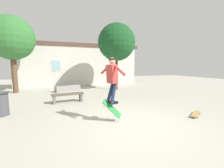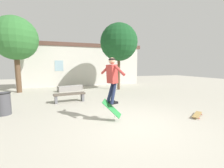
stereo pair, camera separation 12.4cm
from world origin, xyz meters
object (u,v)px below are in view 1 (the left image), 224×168
(skateboard_resting, at_px, (196,114))
(park_bench, at_px, (68,96))
(skate_ledge, at_px, (68,88))
(trash_bin, at_px, (1,104))
(tree_left, at_px, (12,38))
(tree_right, at_px, (117,42))
(skateboard_flipping, at_px, (112,109))
(skater, at_px, (112,76))

(skateboard_resting, bearing_deg, park_bench, 106.33)
(skateboard_resting, bearing_deg, skate_ledge, 86.83)
(trash_bin, height_order, skateboard_resting, trash_bin)
(skate_ledge, bearing_deg, tree_left, 153.64)
(tree_right, bearing_deg, skate_ledge, 172.25)
(trash_bin, height_order, skateboard_flipping, trash_bin)
(tree_right, distance_m, skateboard_resting, 7.72)
(trash_bin, xyz_separation_m, skater, (3.67, -1.96, 1.06))
(skate_ledge, xyz_separation_m, skater, (0.95, -6.77, 1.31))
(tree_right, distance_m, skater, 7.15)
(trash_bin, xyz_separation_m, skateboard_flipping, (3.64, -2.01, -0.01))
(tree_left, xyz_separation_m, trash_bin, (0.69, -5.35, -3.21))
(skater, bearing_deg, skate_ledge, 82.00)
(skateboard_resting, bearing_deg, tree_left, 101.29)
(park_bench, distance_m, skate_ledge, 3.54)
(trash_bin, bearing_deg, park_bench, 27.12)
(tree_right, xyz_separation_m, skate_ledge, (-3.66, 0.50, -3.42))
(tree_left, height_order, skater, tree_left)
(tree_right, bearing_deg, skateboard_resting, -86.58)
(tree_left, xyz_separation_m, skate_ledge, (3.41, -0.55, -3.46))
(skate_ledge, distance_m, skateboard_resting, 8.39)
(tree_left, height_order, skateboard_flipping, tree_left)
(skate_ledge, bearing_deg, skater, -99.20)
(trash_bin, distance_m, skateboard_resting, 7.26)
(tree_right, distance_m, trash_bin, 8.32)
(skater, bearing_deg, skateboard_flipping, -133.91)
(tree_right, relative_size, skater, 3.34)
(skate_ledge, distance_m, skater, 6.96)
(skateboard_flipping, bearing_deg, trash_bin, 164.50)
(park_bench, bearing_deg, skate_ledge, 79.72)
(tree_right, height_order, skater, tree_right)
(tree_left, xyz_separation_m, skateboard_flipping, (4.33, -7.37, -3.22))
(skater, xyz_separation_m, skateboard_flipping, (-0.03, -0.05, -1.07))
(tree_right, relative_size, skateboard_resting, 5.98)
(trash_bin, distance_m, skater, 4.29)
(skate_ledge, height_order, skateboard_resting, skate_ledge)
(skate_ledge, bearing_deg, skateboard_flipping, -99.47)
(tree_right, height_order, trash_bin, tree_right)
(tree_right, distance_m, tree_left, 7.15)
(trash_bin, bearing_deg, tree_right, 34.01)
(tree_right, height_order, skateboard_resting, tree_right)
(park_bench, xyz_separation_m, skateboard_resting, (4.31, -3.81, -0.26))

